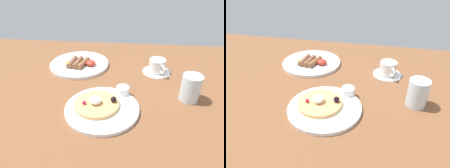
% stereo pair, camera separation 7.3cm
% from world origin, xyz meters
% --- Properties ---
extents(ground_plane, '(1.76, 1.11, 0.03)m').
position_xyz_m(ground_plane, '(0.00, 0.00, -0.01)').
color(ground_plane, brown).
extents(pancake_plate, '(0.25, 0.25, 0.01)m').
position_xyz_m(pancake_plate, '(0.04, -0.07, 0.01)').
color(pancake_plate, white).
rests_on(pancake_plate, ground_plane).
extents(pancake_with_berries, '(0.15, 0.15, 0.04)m').
position_xyz_m(pancake_with_berries, '(0.03, -0.06, 0.02)').
color(pancake_with_berries, '#E5A965').
rests_on(pancake_with_berries, pancake_plate).
extents(syrup_ramekin, '(0.05, 0.05, 0.03)m').
position_xyz_m(syrup_ramekin, '(0.11, 0.02, 0.03)').
color(syrup_ramekin, white).
rests_on(syrup_ramekin, pancake_plate).
extents(breakfast_plate, '(0.27, 0.27, 0.01)m').
position_xyz_m(breakfast_plate, '(-0.11, 0.25, 0.01)').
color(breakfast_plate, white).
rests_on(breakfast_plate, ground_plane).
extents(fried_breakfast, '(0.16, 0.11, 0.03)m').
position_xyz_m(fried_breakfast, '(-0.10, 0.23, 0.02)').
color(fried_breakfast, brown).
rests_on(fried_breakfast, breakfast_plate).
extents(coffee_saucer, '(0.12, 0.12, 0.01)m').
position_xyz_m(coffee_saucer, '(0.25, 0.22, 0.00)').
color(coffee_saucer, white).
rests_on(coffee_saucer, ground_plane).
extents(coffee_cup, '(0.07, 0.10, 0.06)m').
position_xyz_m(coffee_cup, '(0.25, 0.21, 0.04)').
color(coffee_cup, white).
rests_on(coffee_cup, coffee_saucer).
extents(water_glass, '(0.07, 0.07, 0.10)m').
position_xyz_m(water_glass, '(0.35, 0.02, 0.05)').
color(water_glass, silver).
rests_on(water_glass, ground_plane).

